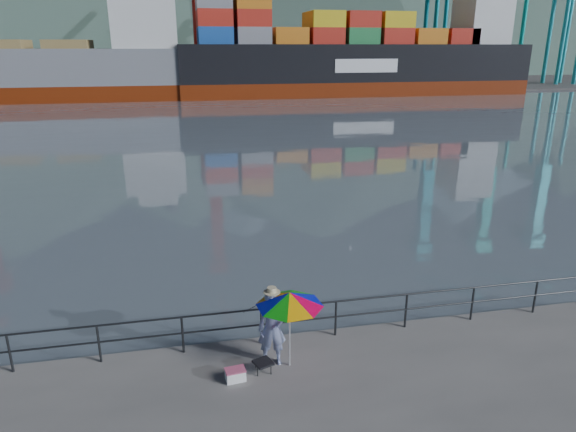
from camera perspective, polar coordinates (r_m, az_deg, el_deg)
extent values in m
cube|color=slate|center=(140.06, -11.95, 14.99)|extent=(500.00, 280.00, 0.00)
cube|color=#514F4C|center=(103.68, -6.07, 14.21)|extent=(200.00, 40.00, 0.40)
cylinder|color=#2D3033|center=(13.23, -7.36, -10.65)|extent=(22.00, 0.05, 0.05)
cylinder|color=#2D3033|center=(13.45, -7.28, -12.33)|extent=(22.00, 0.05, 0.05)
cube|color=#2D3033|center=(13.47, -7.27, -12.51)|extent=(22.00, 0.06, 1.00)
cube|color=red|center=(102.48, -6.08, 16.34)|extent=(6.00, 2.40, 7.80)
cube|color=#267F3F|center=(103.48, -2.33, 15.00)|extent=(6.00, 2.40, 2.60)
cube|color=#267F3F|center=(104.69, 1.31, 15.76)|extent=(6.00, 2.40, 5.20)
cube|color=orange|center=(106.30, 4.88, 16.45)|extent=(6.00, 2.40, 7.80)
cube|color=#194CA5|center=(108.33, 8.31, 16.36)|extent=(6.00, 2.40, 7.80)
cube|color=yellow|center=(110.75, 11.57, 15.56)|extent=(6.00, 2.40, 5.20)
cube|color=#267F3F|center=(113.51, 14.64, 14.75)|extent=(6.00, 2.40, 2.60)
cube|color=#194CA5|center=(116.44, 17.67, 15.21)|extent=(6.00, 2.40, 5.20)
cube|color=gray|center=(119.72, 20.49, 14.99)|extent=(6.00, 2.40, 5.20)
cube|color=red|center=(105.46, -6.26, 16.39)|extent=(6.00, 2.40, 7.80)
cube|color=gray|center=(106.32, -2.63, 16.49)|extent=(6.00, 2.40, 7.80)
cube|color=yellow|center=(107.56, 0.94, 16.53)|extent=(6.00, 2.40, 7.80)
cube|color=#194CA5|center=(109.23, 4.39, 15.83)|extent=(6.00, 2.40, 5.20)
cube|color=#194CA5|center=(111.16, 7.77, 16.43)|extent=(6.00, 2.40, 7.80)
cube|color=#194CA5|center=(113.58, 10.92, 15.00)|extent=(6.00, 2.40, 2.60)
imported|color=#2F468F|center=(12.60, -1.77, -12.39)|extent=(0.74, 0.54, 1.88)
cylinder|color=white|center=(12.51, 0.18, -12.85)|extent=(0.04, 0.04, 1.80)
cone|color=#10A712|center=(12.07, 0.19, -9.20)|extent=(1.98, 1.98, 0.33)
cube|color=black|center=(12.68, -2.78, -15.96)|extent=(0.52, 0.52, 0.05)
cube|color=#2D3033|center=(12.75, -2.77, -16.45)|extent=(0.34, 0.34, 0.21)
cube|color=white|center=(12.51, -5.87, -17.19)|extent=(0.48, 0.35, 0.26)
cylinder|color=black|center=(14.13, -3.57, -13.16)|extent=(0.46, 1.86, 1.34)
cube|color=#6A1F07|center=(85.14, -27.02, 11.98)|extent=(54.23, 9.39, 2.50)
cube|color=gray|center=(84.93, -27.40, 14.48)|extent=(54.23, 9.39, 5.00)
cube|color=silver|center=(82.29, -15.64, 19.93)|extent=(9.00, 7.88, 7.00)
cube|color=#6A1F07|center=(86.82, 7.50, 13.86)|extent=(56.18, 9.36, 2.50)
cube|color=black|center=(86.61, 7.62, 16.53)|extent=(56.18, 9.36, 5.60)
cube|color=silver|center=(95.86, 20.80, 20.40)|extent=(7.00, 7.49, 10.00)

